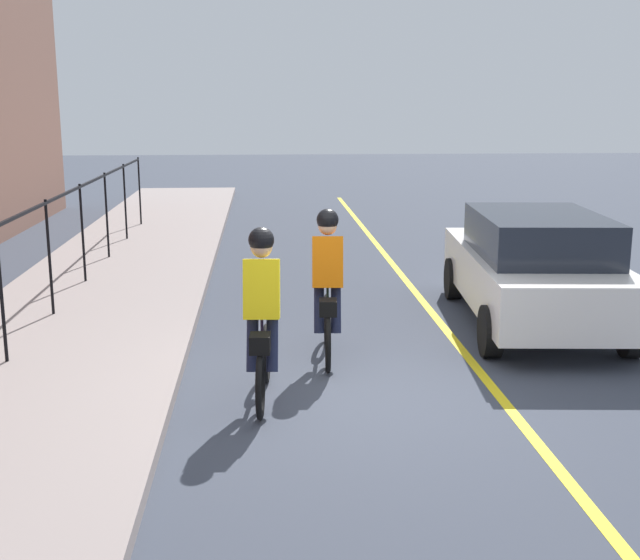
# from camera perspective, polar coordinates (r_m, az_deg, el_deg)

# --- Properties ---
(ground_plane) EXTENTS (80.00, 80.00, 0.00)m
(ground_plane) POSITION_cam_1_polar(r_m,az_deg,el_deg) (8.65, 1.96, -8.17)
(ground_plane) COLOR #393F4B
(lane_line_centre) EXTENTS (36.00, 0.12, 0.01)m
(lane_line_centre) POSITION_cam_1_polar(r_m,az_deg,el_deg) (8.95, 12.29, -7.71)
(lane_line_centre) COLOR yellow
(lane_line_centre) RESTS_ON ground
(sidewalk) EXTENTS (40.00, 3.20, 0.15)m
(sidewalk) POSITION_cam_1_polar(r_m,az_deg,el_deg) (8.95, -20.46, -7.76)
(sidewalk) COLOR gray
(sidewalk) RESTS_ON ground
(cyclist_lead) EXTENTS (1.71, 0.38, 1.83)m
(cyclist_lead) POSITION_cam_1_polar(r_m,az_deg,el_deg) (9.58, 0.53, -0.42)
(cyclist_lead) COLOR black
(cyclist_lead) RESTS_ON ground
(cyclist_follow) EXTENTS (1.71, 0.38, 1.83)m
(cyclist_follow) POSITION_cam_1_polar(r_m,az_deg,el_deg) (8.24, -4.08, -2.59)
(cyclist_follow) COLOR black
(cyclist_follow) RESTS_ON ground
(patrol_sedan) EXTENTS (4.53, 2.21, 1.58)m
(patrol_sedan) POSITION_cam_1_polar(r_m,az_deg,el_deg) (11.50, 14.79, 0.90)
(patrol_sedan) COLOR white
(patrol_sedan) RESTS_ON ground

